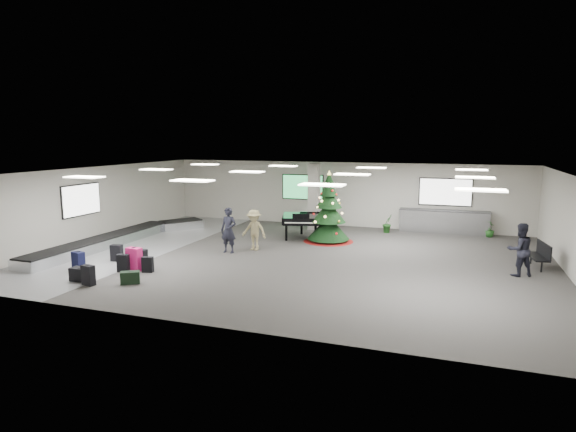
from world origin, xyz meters
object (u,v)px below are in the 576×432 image
(grand_piano, at_px, (301,219))
(baggage_carousel, at_px, (121,238))
(service_counter, at_px, (444,222))
(traveler_a, at_px, (229,230))
(pink_suitcase, at_px, (134,259))
(potted_plant_left, at_px, (388,223))
(potted_plant_right, at_px, (490,229))
(traveler_b, at_px, (254,230))
(traveler_bench, at_px, (520,250))
(bench, at_px, (540,254))
(christmas_tree, at_px, (329,217))

(grand_piano, bearing_deg, baggage_carousel, -169.13)
(service_counter, relative_size, traveler_a, 2.30)
(baggage_carousel, xyz_separation_m, traveler_a, (5.10, -0.08, 0.67))
(baggage_carousel, xyz_separation_m, pink_suitcase, (3.26, -3.46, 0.18))
(potted_plant_left, height_order, potted_plant_right, potted_plant_left)
(grand_piano, relative_size, traveler_b, 1.51)
(service_counter, height_order, traveler_bench, traveler_bench)
(grand_piano, height_order, traveler_b, traveler_b)
(pink_suitcase, bearing_deg, bench, 26.12)
(baggage_carousel, height_order, christmas_tree, christmas_tree)
(traveler_b, distance_m, potted_plant_right, 10.70)
(service_counter, xyz_separation_m, pink_suitcase, (-9.58, -10.19, -0.15))
(service_counter, bearing_deg, pink_suitcase, -133.22)
(bench, bearing_deg, pink_suitcase, -168.28)
(potted_plant_left, bearing_deg, traveler_a, -131.09)
(bench, height_order, potted_plant_right, bench)
(traveler_bench, bearing_deg, service_counter, -94.55)
(christmas_tree, bearing_deg, grand_piano, 165.15)
(baggage_carousel, xyz_separation_m, bench, (16.10, 1.37, 0.29))
(pink_suitcase, distance_m, potted_plant_right, 15.24)
(service_counter, bearing_deg, christmas_tree, -142.54)
(bench, bearing_deg, traveler_bench, -130.97)
(baggage_carousel, height_order, potted_plant_left, potted_plant_left)
(baggage_carousel, bearing_deg, traveler_bench, 0.46)
(traveler_bench, xyz_separation_m, potted_plant_left, (-4.96, 5.83, -0.42))
(christmas_tree, height_order, grand_piano, christmas_tree)
(baggage_carousel, distance_m, potted_plant_right, 16.17)
(baggage_carousel, bearing_deg, potted_plant_left, 29.89)
(baggage_carousel, relative_size, traveler_a, 5.51)
(service_counter, bearing_deg, traveler_bench, -69.44)
(baggage_carousel, bearing_deg, pink_suitcase, -46.68)
(potted_plant_left, bearing_deg, service_counter, 17.41)
(traveler_bench, xyz_separation_m, potted_plant_right, (-0.50, 6.35, -0.50))
(traveler_a, bearing_deg, grand_piano, 66.99)
(grand_piano, distance_m, traveler_bench, 9.11)
(grand_piano, bearing_deg, traveler_b, -126.09)
(bench, bearing_deg, potted_plant_right, 95.19)
(traveler_bench, height_order, potted_plant_left, traveler_bench)
(traveler_bench, relative_size, potted_plant_left, 1.94)
(christmas_tree, bearing_deg, service_counter, 37.46)
(service_counter, bearing_deg, potted_plant_right, -7.58)
(service_counter, xyz_separation_m, christmas_tree, (-4.62, -3.54, 0.50))
(grand_piano, height_order, bench, grand_piano)
(grand_piano, bearing_deg, christmas_tree, -31.26)
(service_counter, relative_size, potted_plant_right, 5.67)
(christmas_tree, relative_size, traveler_a, 1.74)
(traveler_a, bearing_deg, pink_suitcase, -115.29)
(grand_piano, bearing_deg, traveler_bench, -38.50)
(christmas_tree, xyz_separation_m, traveler_a, (-3.13, -3.27, -0.17))
(christmas_tree, bearing_deg, traveler_bench, -23.38)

